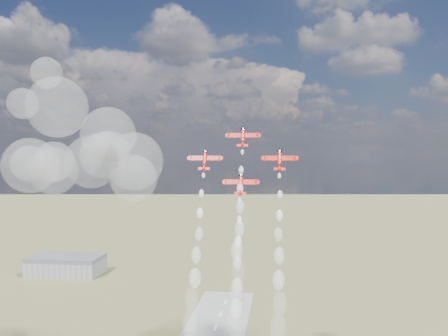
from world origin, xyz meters
The scene contains 9 objects.
hangar centered at (-120.00, 180.00, 6.50)m, with size 50.00×28.00×13.00m.
plane_lead centered at (18.87, 23.98, 91.12)m, with size 10.59×5.43×6.97m.
plane_left centered at (6.33, 19.93, 83.33)m, with size 10.59×5.43×6.97m.
plane_right centered at (31.40, 19.93, 83.33)m, with size 10.59×5.43×6.97m.
plane_slot centered at (18.87, 15.87, 75.55)m, with size 10.59×5.43×6.97m.
smoke_trail_lead centered at (18.98, 1.36, 48.12)m, with size 5.14×28.57×50.61m.
smoke_trail_left centered at (6.21, -2.63, 40.35)m, with size 5.14×28.09×50.34m.
smoke_trail_right centered at (31.27, -2.54, 40.27)m, with size 5.48×27.49×50.69m.
drifted_smoke_cloud centered at (-37.79, 22.55, 86.92)m, with size 56.30×27.44×49.33m.
Camera 1 is at (32.41, -137.37, 85.18)m, focal length 38.00 mm.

